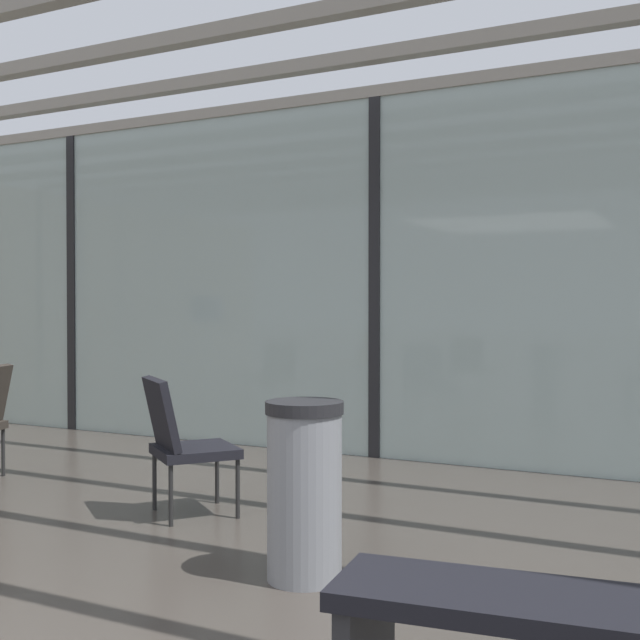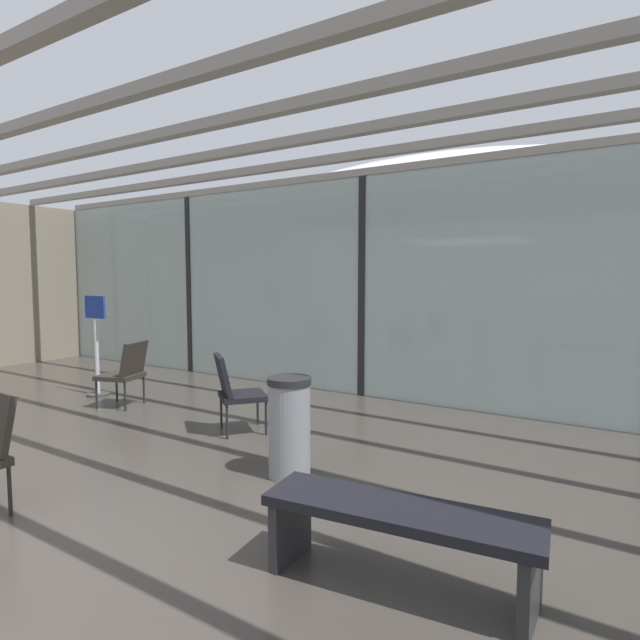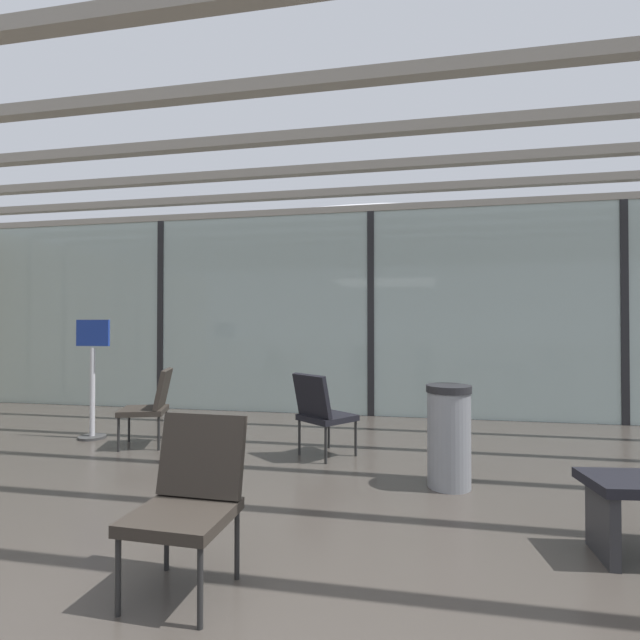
{
  "view_description": "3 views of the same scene",
  "coord_description": "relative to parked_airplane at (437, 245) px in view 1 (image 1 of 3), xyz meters",
  "views": [
    {
      "loc": [
        2.67,
        -1.18,
        1.32
      ],
      "look_at": [
        -1.98,
        8.02,
        1.13
      ],
      "focal_mm": 44.51,
      "sensor_mm": 36.0,
      "label": 1
    },
    {
      "loc": [
        3.42,
        -1.3,
        1.71
      ],
      "look_at": [
        0.03,
        4.0,
        1.18
      ],
      "focal_mm": 28.67,
      "sensor_mm": 36.0,
      "label": 2
    },
    {
      "loc": [
        0.56,
        -1.89,
        1.36
      ],
      "look_at": [
        -0.76,
        5.01,
        1.46
      ],
      "focal_mm": 25.92,
      "sensor_mm": 36.0,
      "label": 3
    }
  ],
  "objects": [
    {
      "name": "window_mullion_1",
      "position": [
        0.88,
        -4.29,
        -0.6
      ],
      "size": [
        0.1,
        0.12,
        3.12
      ],
      "primitive_type": "cube",
      "color": "black",
      "rests_on": "ground"
    },
    {
      "name": "parked_airplane",
      "position": [
        0.0,
        0.0,
        0.0
      ],
      "size": [
        14.11,
        4.33,
        4.33
      ],
      "color": "silver",
      "rests_on": "ground"
    },
    {
      "name": "glass_curtain_wall",
      "position": [
        0.88,
        -4.29,
        -0.6
      ],
      "size": [
        14.0,
        0.08,
        3.12
      ],
      "primitive_type": "cube",
      "color": "#A3B7B2",
      "rests_on": "ground"
    },
    {
      "name": "waiting_bench",
      "position": [
        3.22,
        -8.3,
        -1.8
      ],
      "size": [
        1.54,
        0.58,
        0.47
      ],
      "rotation": [
        0.0,
        0.0,
        3.26
      ],
      "color": "black",
      "rests_on": "ground"
    },
    {
      "name": "lounge_chair_2",
      "position": [
        0.54,
        -6.65,
        -1.67
      ],
      "size": [
        0.7,
        0.71,
        0.87
      ],
      "rotation": [
        0.0,
        0.0,
        2.47
      ],
      "color": "black",
      "rests_on": "ground"
    },
    {
      "name": "window_mullion_0",
      "position": [
        -2.62,
        -4.29,
        -0.6
      ],
      "size": [
        0.1,
        0.12,
        3.12
      ],
      "primitive_type": "cube",
      "color": "black",
      "rests_on": "ground"
    },
    {
      "name": "trash_bin",
      "position": [
        1.78,
        -7.32,
        -1.73
      ],
      "size": [
        0.38,
        0.38,
        0.86
      ],
      "color": "slate",
      "rests_on": "ground"
    }
  ]
}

